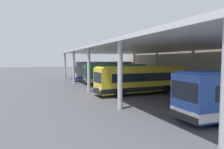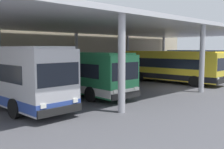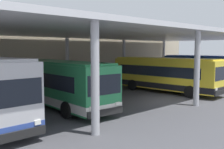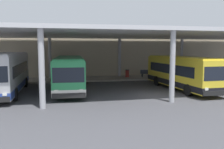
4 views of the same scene
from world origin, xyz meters
TOP-DOWN VIEW (x-y plane):
  - ground_plane at (0.00, 0.00)m, footprint 200.00×200.00m
  - platform_kerb at (0.00, 11.75)m, footprint 42.00×4.50m
  - station_building_facade at (0.00, 15.00)m, footprint 48.00×1.60m
  - canopy_shelter at (0.00, 5.50)m, footprint 40.00×17.00m
  - bus_nearest_bay at (-12.70, 3.93)m, footprint 2.80×11.35m
  - bus_second_bay at (-7.20, 3.99)m, footprint 3.11×10.65m
  - bus_middle_bay at (3.45, 2.61)m, footprint 3.04×10.63m
  - bench_waiting at (3.38, 11.82)m, footprint 1.80×0.45m
  - trash_bin at (0.67, 12.02)m, footprint 0.52×0.52m
  - banner_sign at (-12.12, 10.94)m, footprint 0.70×0.12m

SIDE VIEW (x-z plane):
  - ground_plane at x=0.00m, z-range 0.00..0.00m
  - platform_kerb at x=0.00m, z-range 0.00..0.18m
  - bench_waiting at x=3.38m, z-range 0.20..1.12m
  - trash_bin at x=0.67m, z-range 0.19..1.17m
  - bus_second_bay at x=-7.20m, z-range 0.07..3.24m
  - bus_middle_bay at x=3.45m, z-range 0.07..3.24m
  - bus_nearest_bay at x=-12.70m, z-range 0.06..3.63m
  - banner_sign at x=-12.12m, z-range 0.38..3.58m
  - station_building_facade at x=0.00m, z-range 0.00..6.50m
  - canopy_shelter at x=0.00m, z-range 2.52..8.07m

